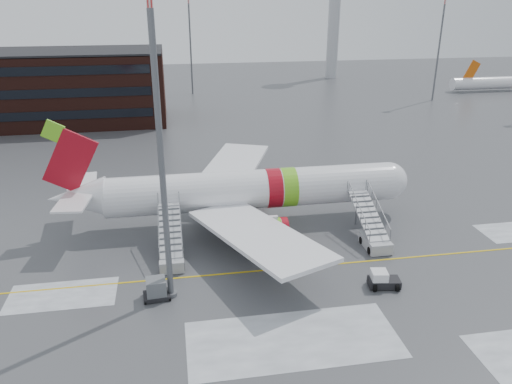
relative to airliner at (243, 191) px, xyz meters
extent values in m
plane|color=#494C4F|center=(6.62, -8.45, -3.42)|extent=(260.00, 260.00, 0.00)
cylinder|color=white|center=(0.95, 0.00, 0.08)|extent=(28.00, 3.80, 3.80)
sphere|color=white|center=(14.95, 0.00, 0.08)|extent=(3.80, 3.80, 3.80)
cube|color=black|center=(16.00, 0.00, 0.58)|extent=(1.09, 1.60, 0.97)
cone|color=white|center=(-15.45, 0.00, 0.33)|extent=(5.20, 3.72, 3.72)
cube|color=#A10C1A|center=(-15.55, 0.00, 3.88)|extent=(5.27, 0.30, 6.09)
cube|color=#71CA20|center=(-16.65, 0.00, 6.68)|extent=(2.16, 0.26, 2.16)
cube|color=white|center=(-15.25, 2.60, 0.98)|extent=(3.07, 4.85, 0.18)
cube|color=white|center=(-15.25, -2.60, 0.98)|extent=(3.07, 4.85, 0.18)
cube|color=white|center=(-0.05, 8.50, -0.52)|extent=(10.72, 15.97, 1.13)
cube|color=white|center=(-0.05, -8.50, -0.52)|extent=(10.72, 15.97, 1.13)
cylinder|color=white|center=(1.45, 5.20, -1.87)|extent=(3.40, 2.10, 2.10)
cylinder|color=white|center=(1.45, -5.20, -1.87)|extent=(3.40, 2.10, 2.10)
cylinder|color=#595B60|center=(12.95, 0.00, -2.52)|extent=(0.20, 0.20, 1.80)
cylinder|color=black|center=(12.95, 0.00, -2.97)|extent=(0.90, 0.56, 0.90)
cylinder|color=black|center=(0.45, 2.40, -2.97)|extent=(0.90, 0.56, 0.90)
cylinder|color=black|center=(0.45, -2.40, -2.97)|extent=(0.90, 0.56, 0.90)
cube|color=#A9ABB1|center=(10.88, -7.30, -2.87)|extent=(2.00, 3.20, 1.00)
cube|color=#A9ABB1|center=(10.88, -5.20, -1.19)|extent=(1.90, 5.87, 2.52)
cube|color=#A9ABB1|center=(10.88, -1.90, -0.02)|extent=(1.90, 1.40, 0.15)
cylinder|color=#595B60|center=(10.88, -2.30, -1.72)|extent=(0.16, 0.16, 3.40)
cylinder|color=black|center=(9.98, -8.30, -3.07)|extent=(0.25, 0.70, 0.70)
cylinder|color=black|center=(11.78, -6.30, -3.07)|extent=(0.25, 0.70, 0.70)
cube|color=#A4A7AB|center=(-7.12, -7.30, -2.87)|extent=(2.00, 3.20, 1.00)
cube|color=#A4A7AB|center=(-7.12, -5.20, -1.19)|extent=(1.90, 5.87, 2.52)
cube|color=#A4A7AB|center=(-7.12, -1.90, -0.02)|extent=(1.90, 1.40, 0.15)
cylinder|color=#595B60|center=(-7.12, -2.30, -1.72)|extent=(0.16, 0.16, 3.40)
cylinder|color=black|center=(-8.02, -8.30, -3.07)|extent=(0.25, 0.70, 0.70)
cylinder|color=black|center=(-6.22, -6.30, -3.07)|extent=(0.25, 0.70, 0.70)
cube|color=black|center=(9.09, -13.41, -3.03)|extent=(2.58, 1.65, 0.60)
cube|color=white|center=(8.67, -13.34, -2.43)|extent=(1.38, 1.38, 0.77)
cube|color=black|center=(8.67, -13.34, -2.13)|extent=(1.19, 1.26, 0.13)
cylinder|color=black|center=(8.15, -13.87, -3.12)|extent=(0.35, 0.63, 0.60)
cylinder|color=black|center=(9.85, -14.13, -3.12)|extent=(0.35, 0.63, 0.60)
cylinder|color=black|center=(8.33, -12.68, -3.12)|extent=(0.35, 0.63, 0.60)
cylinder|color=black|center=(10.03, -12.95, -3.12)|extent=(0.35, 0.63, 0.60)
cube|color=black|center=(-8.31, -12.03, -3.19)|extent=(2.10, 1.61, 0.31)
cube|color=slate|center=(-8.31, -12.03, -2.48)|extent=(1.55, 1.47, 1.35)
cylinder|color=black|center=(-9.20, -12.65, -3.28)|extent=(0.19, 0.28, 0.27)
cylinder|color=black|center=(-7.41, -11.40, -3.28)|extent=(0.19, 0.28, 0.27)
cylinder|color=#595B60|center=(-7.24, -11.86, 6.80)|extent=(0.44, 0.44, 20.44)
cylinder|color=#595B60|center=(-7.24, -11.86, -3.27)|extent=(0.90, 0.90, 0.30)
cylinder|color=#B2B5BA|center=(36.62, 86.55, 10.58)|extent=(3.00, 3.00, 28.00)
cylinder|color=#595B60|center=(48.62, 53.55, 6.18)|extent=(0.36, 0.36, 19.20)
cylinder|color=#595B60|center=(-1.38, 69.55, 6.18)|extent=(0.36, 0.36, 19.20)
camera|label=1|loc=(-6.34, -44.58, 17.86)|focal=35.00mm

